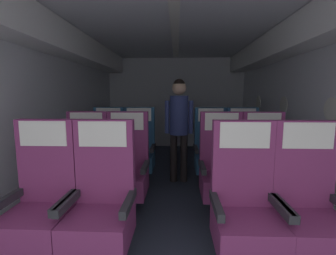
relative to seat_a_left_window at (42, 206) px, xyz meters
name	(u,v)px	position (x,y,z in m)	size (l,w,h in m)	color
ground	(174,191)	(1.03, 1.50, -0.50)	(3.70, 6.27, 0.02)	#2D3342
fuselage_shell	(175,72)	(1.03, 1.77, 1.19)	(3.58, 5.92, 2.32)	silver
seat_a_left_window	(42,206)	(0.00, 0.00, 0.00)	(0.50, 0.49, 1.16)	#38383D
seat_a_left_aisle	(102,207)	(0.48, -0.01, 0.00)	(0.50, 0.49, 1.16)	#38383D
seat_a_right_aisle	(309,212)	(2.05, -0.02, 0.00)	(0.50, 0.49, 1.16)	#38383D
seat_a_right_window	(245,210)	(1.58, -0.02, 0.00)	(0.50, 0.49, 1.16)	#38383D
seat_b_left_window	(86,170)	(0.01, 0.88, 0.00)	(0.50, 0.49, 1.16)	#38383D
seat_b_left_aisle	(127,171)	(0.49, 0.89, 0.00)	(0.50, 0.49, 1.16)	#38383D
seat_b_right_aisle	(264,172)	(2.05, 0.91, 0.00)	(0.50, 0.49, 1.16)	#38383D
seat_b_right_window	(222,172)	(1.57, 0.90, 0.00)	(0.50, 0.49, 1.16)	#38383D
seat_c_left_window	(108,151)	(0.00, 1.81, 0.00)	(0.50, 0.49, 1.16)	#38383D
seat_c_left_aisle	(139,151)	(0.47, 1.81, 0.00)	(0.50, 0.49, 1.16)	#38383D
seat_c_right_aisle	(243,153)	(2.05, 1.80, 0.00)	(0.50, 0.49, 1.16)	#38383D
seat_c_right_window	(211,153)	(1.57, 1.79, 0.00)	(0.50, 0.49, 1.16)	#38383D
flight_attendant	(179,120)	(1.09, 1.87, 0.49)	(0.43, 0.28, 1.58)	black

